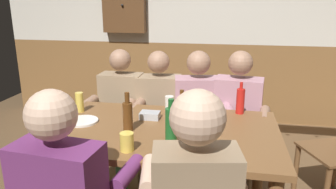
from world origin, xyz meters
TOP-DOWN VIEW (x-y plane):
  - back_wall_wainscot at (0.00, 2.29)m, footprint 5.27×0.12m
  - dining_table at (0.00, -0.06)m, footprint 1.57×0.96m
  - person_0 at (-0.53, 0.63)m, footprint 0.53×0.54m
  - person_1 at (-0.17, 0.65)m, footprint 0.57×0.55m
  - person_2 at (0.19, 0.64)m, footprint 0.58×0.58m
  - person_3 at (0.52, 0.66)m, footprint 0.57×0.56m
  - table_candle at (0.38, -0.09)m, footprint 0.04×0.04m
  - condiment_caddy at (-0.11, 0.12)m, footprint 0.14×0.10m
  - plate_0 at (-0.56, -0.04)m, footprint 0.22×0.22m
  - bottle_0 at (0.12, 0.10)m, footprint 0.07×0.07m
  - bottle_1 at (-0.20, -0.13)m, footprint 0.06×0.06m
  - bottle_2 at (0.53, 0.35)m, footprint 0.06×0.06m
  - bottle_3 at (0.11, -0.27)m, footprint 0.07×0.07m
  - pint_glass_0 at (-0.68, 0.17)m, footprint 0.06×0.06m
  - pint_glass_1 at (-0.12, -0.41)m, footprint 0.08×0.08m
  - pint_glass_2 at (0.24, 0.34)m, footprint 0.07×0.07m
  - pint_glass_3 at (-0.01, 0.32)m, footprint 0.07×0.07m
  - pint_glass_4 at (0.39, -0.47)m, footprint 0.07×0.07m
  - wall_dart_cabinet at (-0.94, 2.16)m, footprint 0.56×0.15m

SIDE VIEW (x-z plane):
  - back_wall_wainscot at x=0.00m, z-range 0.00..1.04m
  - person_0 at x=-0.53m, z-range 0.05..1.23m
  - person_1 at x=-0.17m, z-range 0.06..1.23m
  - person_2 at x=0.19m, z-range 0.06..1.24m
  - dining_table at x=0.00m, z-range 0.27..1.04m
  - person_3 at x=0.52m, z-range 0.07..1.25m
  - plate_0 at x=-0.56m, z-range 0.77..0.78m
  - condiment_caddy at x=-0.11m, z-range 0.77..0.82m
  - table_candle at x=0.38m, z-range 0.77..0.85m
  - pint_glass_1 at x=-0.12m, z-range 0.77..0.87m
  - pint_glass_2 at x=0.24m, z-range 0.77..0.88m
  - pint_glass_4 at x=0.39m, z-range 0.77..0.88m
  - pint_glass_3 at x=-0.01m, z-range 0.77..0.88m
  - pint_glass_0 at x=-0.68m, z-range 0.77..0.92m
  - bottle_0 at x=0.12m, z-range 0.74..0.97m
  - bottle_2 at x=0.53m, z-range 0.74..0.99m
  - bottle_1 at x=-0.20m, z-range 0.74..1.00m
  - bottle_3 at x=0.11m, z-range 0.74..1.02m
  - wall_dart_cabinet at x=-0.94m, z-range 1.17..1.87m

